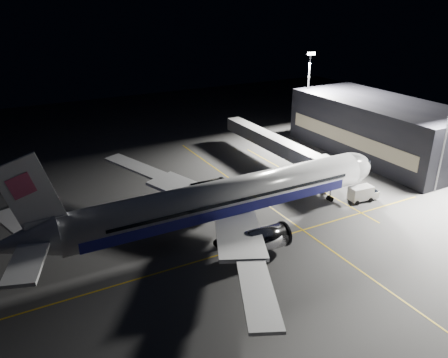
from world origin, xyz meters
name	(u,v)px	position (x,y,z in m)	size (l,w,h in m)	color
ground	(226,228)	(0.00, 0.00, 0.00)	(200.00, 200.00, 0.00)	#4C4C4F
guide_line_main	(280,214)	(10.00, 0.00, 0.01)	(0.25, 80.00, 0.01)	gold
guide_line_cross	(247,247)	(0.00, -6.00, 0.01)	(70.00, 0.25, 0.01)	gold
guide_line_side	(301,179)	(22.00, 10.00, 0.01)	(0.25, 40.00, 0.01)	gold
airliner	(220,200)	(-1.08, 0.00, 5.16)	(61.48, 54.22, 16.64)	silver
terminal	(379,128)	(45.98, 14.00, 6.00)	(18.12, 40.00, 12.00)	black
jet_bridge	(278,145)	(22.00, 18.06, 4.58)	(3.60, 34.40, 6.30)	#B2B2B7
floodlight_mast_north	(308,87)	(40.00, 31.99, 12.37)	(2.40, 0.68, 20.70)	#59595E
floodlight_mast_south	(448,126)	(40.00, -6.01, 12.37)	(2.40, 0.67, 20.70)	#59595E
service_truck	(363,193)	(25.46, -2.67, 1.47)	(5.54, 2.76, 2.74)	silver
baggage_tug	(177,189)	(-1.46, 16.01, 0.69)	(2.48, 2.23, 1.50)	black
safety_cone_a	(175,226)	(-6.79, 4.01, 0.28)	(0.37, 0.37, 0.56)	#FF660A
safety_cone_b	(202,202)	(0.58, 9.68, 0.29)	(0.39, 0.39, 0.58)	#FF660A
safety_cone_c	(224,206)	(3.08, 6.61, 0.30)	(0.40, 0.40, 0.59)	#FF660A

